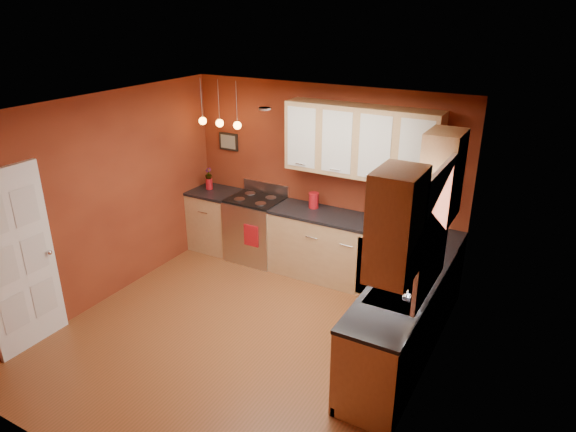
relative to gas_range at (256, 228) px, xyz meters
The scene contains 27 objects.
floor 2.08m from the gas_range, 62.94° to the right, with size 4.20×4.20×0.00m, color brown.
ceiling 2.93m from the gas_range, 62.94° to the right, with size 4.00×4.20×0.02m, color white.
wall_back 1.27m from the gas_range, 18.02° to the left, with size 4.00×0.02×2.60m, color maroon.
wall_front 4.09m from the gas_range, 76.73° to the right, with size 4.00×0.02×2.60m, color maroon.
wall_left 2.25m from the gas_range, 120.95° to the right, with size 0.02×4.20×2.60m, color maroon.
wall_right 3.53m from the gas_range, 31.66° to the right, with size 0.02×4.20×2.60m, color maroon.
base_cabinets_back_left 0.73m from the gas_range, behind, with size 0.70×0.60×0.90m, color tan.
base_cabinets_back_right 1.65m from the gas_range, ahead, with size 2.54×0.60×0.90m, color tan.
base_cabinets_right 2.95m from the gas_range, 27.27° to the right, with size 0.60×2.10×0.90m, color tan.
counter_back_left 0.85m from the gas_range, behind, with size 0.70×0.62×0.04m, color black.
counter_back_right 1.71m from the gas_range, ahead, with size 2.54×0.62×0.04m, color black.
counter_right 2.98m from the gas_range, 27.27° to the right, with size 0.62×2.10×0.04m, color black.
gas_range is the anchor object (origin of this frame).
dishwasher_front 2.04m from the gas_range, ahead, with size 0.60×0.02×0.80m, color #B4B4B9.
sink 3.05m from the gas_range, 29.78° to the right, with size 0.50×0.70×0.33m.
window 3.48m from the gas_range, 27.40° to the right, with size 0.06×1.02×1.22m.
door_left_wall 3.22m from the gas_range, 109.27° to the right, with size 0.12×0.82×2.05m.
upper_cabinets_back 2.12m from the gas_range, ahead, with size 2.00×0.35×0.90m, color tan.
upper_cabinets_right 3.45m from the gas_range, 28.26° to the right, with size 0.35×1.95×0.90m, color tan.
wall_picture 1.36m from the gas_range, 156.09° to the left, with size 0.32×0.03×0.26m, color black.
pendant_lights 1.62m from the gas_range, behind, with size 0.71×0.11×0.66m.
red_canister 1.06m from the gas_range, ahead, with size 0.14×0.14×0.22m.
red_vase 1.01m from the gas_range, behind, with size 0.10×0.10×0.17m, color #A71218.
flowers 1.10m from the gas_range, behind, with size 0.10×0.10×0.19m, color #A71218.
coffee_maker 2.28m from the gas_range, ahead, with size 0.17×0.17×0.24m.
soap_pump 3.28m from the gas_range, 31.58° to the right, with size 0.07×0.07×0.16m, color silver.
dish_towel 0.36m from the gas_range, 68.76° to the right, with size 0.23×0.02×0.32m, color #A71218.
Camera 1 is at (2.89, -4.01, 3.54)m, focal length 32.00 mm.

